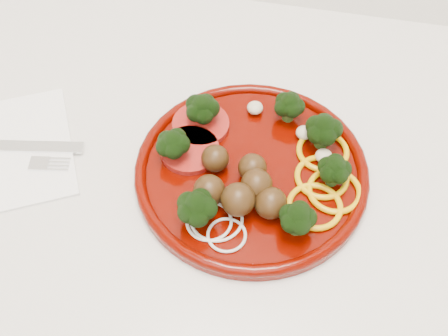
# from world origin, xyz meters

# --- Properties ---
(counter) EXTENTS (2.40, 0.60, 0.90)m
(counter) POSITION_xyz_m (0.00, 1.70, 0.45)
(counter) COLOR white
(counter) RESTS_ON ground
(plate) EXTENTS (0.27, 0.27, 0.05)m
(plate) POSITION_xyz_m (0.10, 1.68, 0.92)
(plate) COLOR #460500
(plate) RESTS_ON counter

